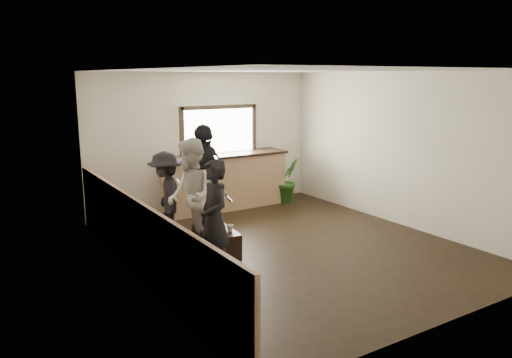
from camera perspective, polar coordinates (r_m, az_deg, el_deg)
ground at (r=8.18m, az=3.81°, el=-7.73°), size 5.00×6.00×0.01m
room_shell at (r=7.41m, az=-0.66°, el=1.99°), size 5.01×6.01×2.80m
bar_counter at (r=10.37m, az=-3.54°, el=0.12°), size 2.70×0.68×2.13m
sofa at (r=7.01m, az=-8.99°, el=-8.65°), size 1.02×2.10×0.59m
coffee_table at (r=7.82m, az=-4.58°, el=-7.14°), size 0.60×0.95×0.40m
cup_a at (r=7.84m, az=-5.74°, el=-5.21°), size 0.17×0.17×0.10m
cup_b at (r=7.63m, az=-3.01°, el=-5.62°), size 0.14×0.14×0.10m
potted_plant at (r=10.90m, az=3.63°, el=-0.13°), size 0.59×0.49×0.98m
person_a at (r=6.82m, az=-4.81°, el=-4.54°), size 0.48×0.62×1.63m
person_b at (r=7.70m, az=-7.43°, el=-2.04°), size 0.90×1.03×1.80m
person_c at (r=8.35m, az=-10.24°, el=-2.07°), size 0.85×1.11×1.52m
person_d at (r=8.55m, az=-5.81°, el=-0.19°), size 1.19×1.04×1.93m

